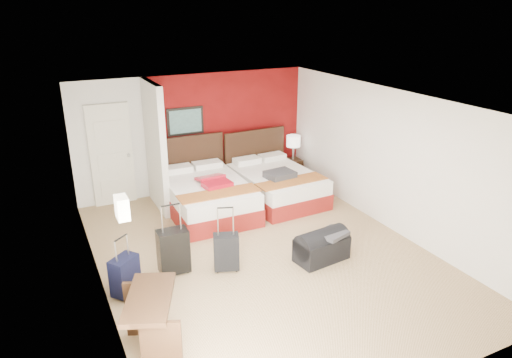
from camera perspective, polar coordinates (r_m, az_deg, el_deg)
ground at (r=7.79m, az=0.87°, el=-9.08°), size 6.50×6.50×0.00m
room_walls at (r=8.06m, az=-12.67°, el=1.27°), size 5.02×6.52×2.50m
red_accent_panel at (r=10.35m, az=-3.50°, el=5.97°), size 3.50×0.04×2.50m
partition_wall at (r=9.26m, az=-12.05°, el=3.78°), size 0.12×1.20×2.50m
entry_door at (r=9.74m, az=-17.10°, el=2.77°), size 0.82×0.06×2.05m
bed_left at (r=9.16m, az=-5.89°, el=-2.27°), size 1.50×2.11×0.63m
bed_right at (r=9.74m, az=2.54°, el=-0.85°), size 1.49×2.06×0.60m
red_suitcase_open at (r=8.97m, az=-5.15°, el=-0.28°), size 0.58×0.76×0.09m
jacket_bundle at (r=9.32m, az=2.91°, el=0.54°), size 0.59×0.50×0.13m
nightstand at (r=10.88m, az=4.46°, el=1.15°), size 0.36×0.36×0.49m
table_lamp at (r=10.72m, az=4.53°, el=3.80°), size 0.33×0.33×0.56m
suitcase_black at (r=7.25m, az=-9.95°, el=-8.77°), size 0.46×0.29×0.68m
suitcase_charcoal at (r=7.26m, az=-3.61°, el=-8.97°), size 0.44×0.35×0.56m
suitcase_navy at (r=6.93m, az=-15.56°, el=-11.35°), size 0.46×0.43×0.55m
duffel_bag at (r=7.61m, az=7.94°, el=-8.24°), size 0.89×0.54×0.42m
jacket_draped at (r=7.54m, az=9.20°, el=-6.52°), size 0.54×0.50×0.06m
desk at (r=5.73m, az=-12.49°, el=-17.00°), size 0.82×1.08×0.81m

